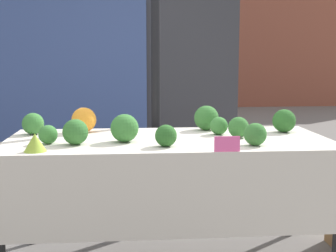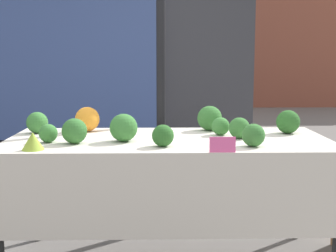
{
  "view_description": "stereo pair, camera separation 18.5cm",
  "coord_description": "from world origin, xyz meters",
  "views": [
    {
      "loc": [
        -0.25,
        -2.92,
        1.34
      ],
      "look_at": [
        0.0,
        0.0,
        0.91
      ],
      "focal_mm": 50.0,
      "sensor_mm": 36.0,
      "label": 1
    },
    {
      "loc": [
        -0.06,
        -2.93,
        1.34
      ],
      "look_at": [
        0.0,
        0.0,
        0.91
      ],
      "focal_mm": 50.0,
      "sensor_mm": 36.0,
      "label": 2
    }
  ],
  "objects": [
    {
      "name": "broccoli_head_6",
      "position": [
        0.3,
        0.33,
        0.92
      ],
      "size": [
        0.17,
        0.17,
        0.17
      ],
      "color": "#336B2D",
      "rests_on": "market_table"
    },
    {
      "name": "broccoli_head_2",
      "position": [
        -0.56,
        -0.17,
        0.91
      ],
      "size": [
        0.15,
        0.15,
        0.15
      ],
      "color": "#336B2D",
      "rests_on": "market_table"
    },
    {
      "name": "romanesco_head",
      "position": [
        -0.76,
        -0.36,
        0.88
      ],
      "size": [
        0.12,
        0.12,
        0.1
      ],
      "color": "#93B238",
      "rests_on": "market_table"
    },
    {
      "name": "price_sign",
      "position": [
        0.29,
        -0.45,
        0.87
      ],
      "size": [
        0.14,
        0.01,
        0.09
      ],
      "color": "#F45B9E",
      "rests_on": "market_table"
    },
    {
      "name": "market_table",
      "position": [
        0.0,
        -0.07,
        0.74
      ],
      "size": [
        2.04,
        0.92,
        0.83
      ],
      "color": "beige",
      "rests_on": "ground_plane"
    },
    {
      "name": "broccoli_head_0",
      "position": [
        -0.73,
        -0.13,
        0.89
      ],
      "size": [
        0.11,
        0.11,
        0.11
      ],
      "color": "#387533",
      "rests_on": "market_table"
    },
    {
      "name": "parked_truck",
      "position": [
        -1.33,
        3.78,
        1.44
      ],
      "size": [
        4.6,
        2.08,
        2.7
      ],
      "color": "#384C84",
      "rests_on": "ground_plane"
    },
    {
      "name": "broccoli_head_1",
      "position": [
        0.45,
        -0.01,
        0.9
      ],
      "size": [
        0.13,
        0.13,
        0.13
      ],
      "color": "#336B2D",
      "rests_on": "market_table"
    },
    {
      "name": "building_facade",
      "position": [
        0.0,
        9.95,
        2.33
      ],
      "size": [
        16.0,
        0.6,
        4.67
      ],
      "color": "brown",
      "rests_on": "ground_plane"
    },
    {
      "name": "broccoli_head_9",
      "position": [
        -0.88,
        0.23,
        0.9
      ],
      "size": [
        0.14,
        0.14,
        0.14
      ],
      "color": "#387533",
      "rests_on": "market_table"
    },
    {
      "name": "broccoli_head_4",
      "position": [
        0.35,
        0.12,
        0.89
      ],
      "size": [
        0.12,
        0.12,
        0.12
      ],
      "color": "#387533",
      "rests_on": "market_table"
    },
    {
      "name": "broccoli_head_3",
      "position": [
        -0.27,
        -0.1,
        0.92
      ],
      "size": [
        0.17,
        0.17,
        0.17
      ],
      "color": "#387533",
      "rests_on": "market_table"
    },
    {
      "name": "broccoli_head_8",
      "position": [
        -0.04,
        -0.27,
        0.9
      ],
      "size": [
        0.13,
        0.13,
        0.13
      ],
      "color": "#285B23",
      "rests_on": "market_table"
    },
    {
      "name": "broccoli_head_5",
      "position": [
        0.82,
        0.18,
        0.91
      ],
      "size": [
        0.16,
        0.16,
        0.16
      ],
      "color": "#285B23",
      "rests_on": "market_table"
    },
    {
      "name": "broccoli_head_7",
      "position": [
        0.49,
        -0.29,
        0.9
      ],
      "size": [
        0.13,
        0.13,
        0.13
      ],
      "color": "#336B2D",
      "rests_on": "market_table"
    },
    {
      "name": "tent_pole",
      "position": [
        -0.04,
        0.64,
        1.1
      ],
      "size": [
        0.07,
        0.07,
        2.21
      ],
      "color": "black",
      "rests_on": "ground_plane"
    },
    {
      "name": "orange_cauliflower",
      "position": [
        -0.56,
        0.31,
        0.92
      ],
      "size": [
        0.17,
        0.17,
        0.17
      ],
      "color": "orange",
      "rests_on": "market_table"
    }
  ]
}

